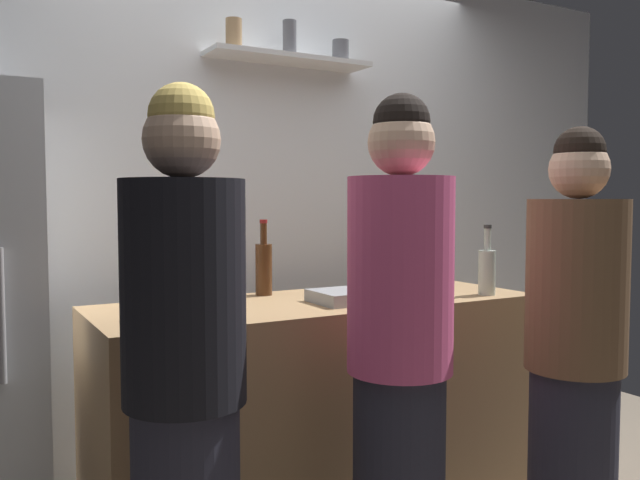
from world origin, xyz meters
TOP-DOWN VIEW (x-y plane):
  - back_wall_assembly at (0.00, 1.25)m, footprint 4.80×0.32m
  - counter at (-0.09, 0.51)m, footprint 1.84×0.67m
  - baking_pan at (0.02, 0.41)m, footprint 0.34×0.24m
  - utensil_holder at (0.59, 0.71)m, footprint 0.09×0.09m
  - wine_bottle_amber_glass at (-0.23, 0.76)m, footprint 0.07×0.07m
  - wine_bottle_pale_glass at (0.62, 0.29)m, footprint 0.07×0.07m
  - water_bottle_plastic at (-0.72, 0.44)m, footprint 0.09×0.09m
  - person_blonde at (-0.86, -0.10)m, footprint 0.34×0.34m
  - person_pink_top at (-0.17, -0.15)m, footprint 0.34×0.34m
  - person_brown_jacket at (0.47, -0.31)m, footprint 0.34×0.34m

SIDE VIEW (x-z plane):
  - counter at x=-0.09m, z-range 0.00..0.93m
  - person_brown_jacket at x=0.47m, z-range -0.01..1.58m
  - person_blonde at x=-0.86m, z-range -0.01..1.65m
  - person_pink_top at x=-0.17m, z-range -0.01..1.67m
  - baking_pan at x=0.02m, z-range 0.93..0.98m
  - utensil_holder at x=0.59m, z-range 0.88..1.09m
  - water_bottle_plastic at x=-0.72m, z-range 0.91..1.16m
  - wine_bottle_pale_glass at x=0.62m, z-range 0.88..1.19m
  - wine_bottle_amber_glass at x=-0.23m, z-range 0.88..1.21m
  - back_wall_assembly at x=0.00m, z-range 0.00..2.60m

